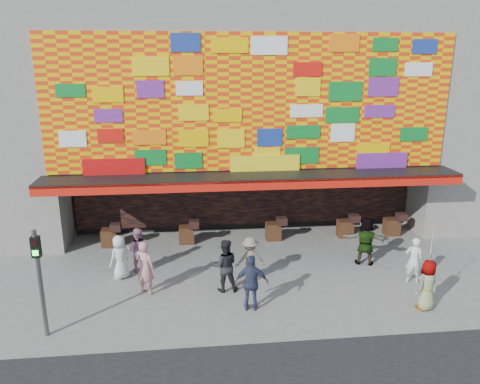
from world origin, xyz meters
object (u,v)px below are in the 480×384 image
at_px(ped_b, 145,268).
at_px(ped_c, 225,265).
at_px(ped_d, 250,259).
at_px(ped_h, 414,260).
at_px(ped_a, 120,257).
at_px(parasol, 433,240).
at_px(ped_g, 427,285).
at_px(signal_left, 39,272).
at_px(ped_e, 251,283).
at_px(ped_f, 366,241).
at_px(ped_i, 138,250).

relative_size(ped_b, ped_c, 1.02).
relative_size(ped_d, ped_h, 0.99).
xyz_separation_m(ped_a, parasol, (9.18, -3.01, 1.44)).
bearing_deg(ped_b, ped_g, -160.95).
bearing_deg(ped_a, signal_left, 23.07).
bearing_deg(signal_left, ped_a, 64.89).
bearing_deg(ped_d, ped_e, 77.32).
xyz_separation_m(signal_left, ped_g, (10.70, 0.23, -1.09)).
distance_m(ped_f, ped_g, 3.29).
distance_m(ped_d, ped_e, 1.83).
bearing_deg(ped_a, parasol, 120.04).
bearing_deg(ped_g, ped_i, -47.48).
bearing_deg(ped_b, ped_c, -150.13).
xyz_separation_m(ped_e, ped_i, (-3.55, 3.01, -0.07)).
distance_m(ped_c, ped_f, 5.33).
bearing_deg(parasol, ped_g, 90.00).
bearing_deg(ped_c, signal_left, 23.29).
relative_size(ped_a, ped_i, 0.97).
bearing_deg(ped_b, ped_d, -140.10).
bearing_deg(ped_g, ped_a, -43.48).
xyz_separation_m(ped_i, parasol, (8.65, -3.52, 1.41)).
bearing_deg(ped_e, ped_h, -161.88).
height_order(signal_left, ped_g, signal_left).
bearing_deg(parasol, ped_f, 101.41).
bearing_deg(ped_f, signal_left, 36.83).
relative_size(ped_d, parasol, 0.80).
bearing_deg(ped_i, ped_c, 155.60).
relative_size(signal_left, ped_d, 1.95).
height_order(ped_d, ped_i, ped_i).
bearing_deg(ped_f, ped_e, 49.20).
height_order(ped_e, ped_i, ped_e).
relative_size(ped_e, ped_h, 1.10).
bearing_deg(signal_left, ped_b, 40.23).
xyz_separation_m(ped_d, ped_f, (4.26, 0.90, 0.11)).
relative_size(ped_c, ped_e, 1.01).
distance_m(ped_g, ped_h, 1.74).
bearing_deg(ped_b, parasol, -160.95).
distance_m(ped_c, ped_h, 6.19).
bearing_deg(ped_g, ped_h, -128.97).
bearing_deg(ped_e, ped_c, -55.54).
distance_m(ped_b, ped_g, 8.45).
bearing_deg(ped_c, parasol, 164.20).
bearing_deg(parasol, ped_h, 76.38).
relative_size(ped_a, ped_g, 0.98).
bearing_deg(ped_d, ped_c, 26.15).
height_order(signal_left, parasol, signal_left).
height_order(ped_h, parasol, parasol).
xyz_separation_m(ped_a, ped_b, (0.93, -1.17, 0.12)).
xyz_separation_m(ped_e, ped_f, (4.45, 2.71, 0.03)).
bearing_deg(ped_e, signal_left, 13.58).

